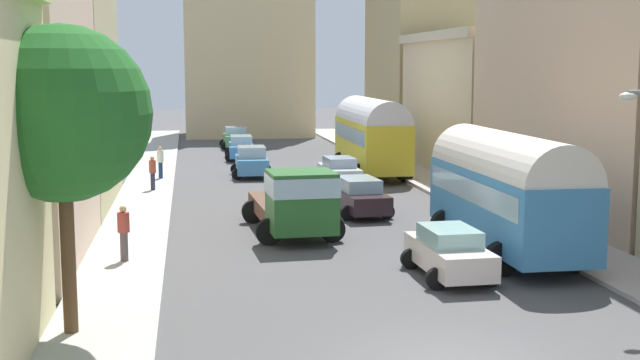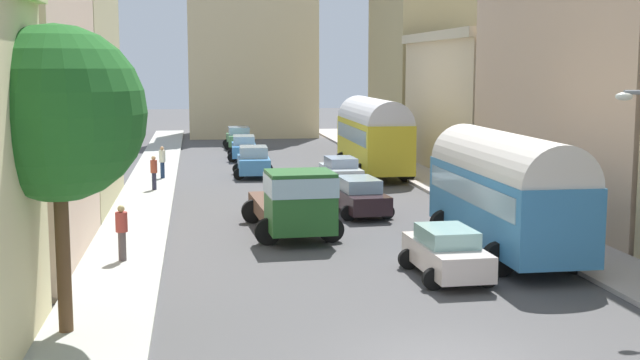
% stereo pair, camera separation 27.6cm
% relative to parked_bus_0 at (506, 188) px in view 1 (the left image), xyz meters
% --- Properties ---
extents(ground_plane, '(154.00, 154.00, 0.00)m').
position_rel_parked_bus_0_xyz_m(ground_plane, '(-4.82, 17.61, -2.16)').
color(ground_plane, '#4D4B4C').
extents(sidewalk_left, '(2.50, 70.00, 0.14)m').
position_rel_parked_bus_0_xyz_m(sidewalk_left, '(-12.07, 17.61, -2.09)').
color(sidewalk_left, '#AAACA2').
rests_on(sidewalk_left, ground).
extents(sidewalk_right, '(2.50, 70.00, 0.14)m').
position_rel_parked_bus_0_xyz_m(sidewalk_right, '(2.43, 17.61, -2.09)').
color(sidewalk_right, '#ADA39F').
rests_on(sidewalk_right, ground).
extents(building_left_2, '(5.87, 10.34, 11.49)m').
position_rel_parked_bus_0_xyz_m(building_left_2, '(-15.99, 11.57, 3.62)').
color(building_left_2, '#BDB484').
rests_on(building_left_2, ground).
extents(building_right_1, '(4.78, 14.91, 12.09)m').
position_rel_parked_bus_0_xyz_m(building_right_1, '(6.07, 6.27, 3.89)').
color(building_right_1, tan).
rests_on(building_right_1, ground).
extents(building_right_2, '(6.11, 13.19, 7.96)m').
position_rel_parked_bus_0_xyz_m(building_right_2, '(6.46, 20.60, 1.85)').
color(building_right_2, '#CFB78F').
rests_on(building_right_2, ground).
extents(building_right_3, '(5.87, 10.84, 12.31)m').
position_rel_parked_bus_0_xyz_m(building_right_3, '(6.35, 33.43, 4.03)').
color(building_right_3, tan).
rests_on(building_right_3, ground).
extents(distant_church, '(10.80, 7.53, 20.02)m').
position_rel_parked_bus_0_xyz_m(distant_church, '(-4.82, 47.22, 4.96)').
color(distant_church, beige).
rests_on(distant_church, ground).
extents(parked_bus_0, '(3.33, 8.69, 3.94)m').
position_rel_parked_bus_0_xyz_m(parked_bus_0, '(0.00, 0.00, 0.00)').
color(parked_bus_0, teal).
rests_on(parked_bus_0, ground).
extents(parked_bus_1, '(3.43, 9.42, 4.27)m').
position_rel_parked_bus_0_xyz_m(parked_bus_1, '(0.02, 19.98, 0.20)').
color(parked_bus_1, gold).
rests_on(parked_bus_1, ground).
extents(cargo_truck_0, '(3.31, 6.92, 2.51)m').
position_rel_parked_bus_0_xyz_m(cargo_truck_0, '(-6.34, 3.78, -0.85)').
color(cargo_truck_0, '#245924').
rests_on(cargo_truck_0, ground).
extents(car_0, '(2.33, 3.77, 1.68)m').
position_rel_parked_bus_0_xyz_m(car_0, '(-6.63, 20.20, -1.33)').
color(car_0, '#4284C1').
rests_on(car_0, ground).
extents(car_1, '(2.24, 4.36, 1.56)m').
position_rel_parked_bus_0_xyz_m(car_1, '(-6.66, 28.83, -1.38)').
color(car_1, '#3E87CE').
rests_on(car_1, ground).
extents(car_2, '(2.31, 3.70, 1.60)m').
position_rel_parked_bus_0_xyz_m(car_2, '(-6.59, 36.15, -1.36)').
color(car_2, '#508E53').
rests_on(car_2, ground).
extents(car_3, '(2.22, 3.90, 1.46)m').
position_rel_parked_bus_0_xyz_m(car_3, '(-2.72, -2.64, -1.41)').
color(car_3, silver).
rests_on(car_3, ground).
extents(car_4, '(2.38, 4.46, 1.50)m').
position_rel_parked_bus_0_xyz_m(car_4, '(-3.19, 7.90, -1.40)').
color(car_4, '#2D1C20').
rests_on(car_4, ground).
extents(car_5, '(2.20, 3.86, 1.55)m').
position_rel_parked_bus_0_xyz_m(car_5, '(-2.65, 15.22, -1.37)').
color(car_5, silver).
rests_on(car_5, ground).
extents(pedestrian_0, '(0.43, 0.43, 1.78)m').
position_rel_parked_bus_0_xyz_m(pedestrian_0, '(-11.77, 15.12, -1.14)').
color(pedestrian_0, '#2D2C42').
rests_on(pedestrian_0, ground).
extents(pedestrian_1, '(0.46, 0.46, 1.83)m').
position_rel_parked_bus_0_xyz_m(pedestrian_1, '(-11.52, 19.33, -1.11)').
color(pedestrian_1, navy).
rests_on(pedestrian_1, ground).
extents(pedestrian_2, '(0.46, 0.46, 1.86)m').
position_rel_parked_bus_0_xyz_m(pedestrian_2, '(-12.04, 0.32, -1.10)').
color(pedestrian_2, '#544847').
rests_on(pedestrian_2, ground).
extents(roadside_tree_0, '(3.86, 3.86, 6.95)m').
position_rel_parked_bus_0_xyz_m(roadside_tree_0, '(-12.72, -6.46, 2.84)').
color(roadside_tree_0, brown).
rests_on(roadside_tree_0, ground).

